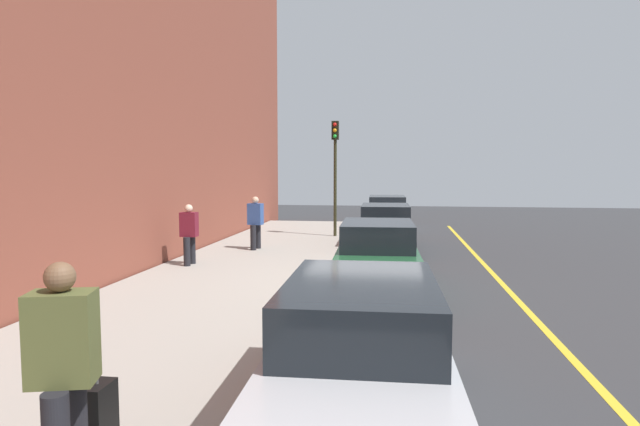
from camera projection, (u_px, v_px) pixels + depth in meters
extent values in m
plane|color=#333335|center=(365.00, 288.00, 12.03)|extent=(56.00, 56.00, 0.00)
cube|color=#A39E93|center=(226.00, 281.00, 12.49)|extent=(28.00, 4.60, 0.15)
cube|color=gold|center=(511.00, 293.00, 11.57)|extent=(28.00, 0.14, 0.01)
cube|color=white|center=(354.00, 247.00, 17.70)|extent=(7.65, 0.56, 0.22)
cylinder|color=black|center=(407.00, 226.00, 22.49)|extent=(0.65, 0.24, 0.64)
cylinder|color=black|center=(368.00, 225.00, 22.67)|extent=(0.65, 0.24, 0.64)
cylinder|color=black|center=(404.00, 220.00, 25.21)|extent=(0.65, 0.24, 0.64)
cylinder|color=black|center=(369.00, 219.00, 25.39)|extent=(0.65, 0.24, 0.64)
cube|color=white|center=(387.00, 216.00, 23.92)|extent=(4.49, 1.96, 0.64)
cube|color=black|center=(387.00, 203.00, 24.08)|extent=(2.36, 1.68, 0.60)
cylinder|color=black|center=(413.00, 246.00, 16.43)|extent=(0.65, 0.24, 0.64)
cylinder|color=black|center=(359.00, 245.00, 16.62)|extent=(0.65, 0.24, 0.64)
cylinder|color=black|center=(408.00, 236.00, 19.13)|extent=(0.65, 0.24, 0.64)
cylinder|color=black|center=(362.00, 235.00, 19.33)|extent=(0.65, 0.24, 0.64)
cube|color=#383A3D|center=(385.00, 232.00, 17.85)|extent=(4.45, 1.91, 0.64)
cube|color=black|center=(385.00, 213.00, 18.02)|extent=(2.33, 1.66, 0.60)
cylinder|color=black|center=(420.00, 290.00, 10.48)|extent=(0.65, 0.24, 0.64)
cylinder|color=black|center=(336.00, 288.00, 10.66)|extent=(0.65, 0.24, 0.64)
cylinder|color=black|center=(411.00, 265.00, 13.13)|extent=(0.65, 0.24, 0.64)
cylinder|color=black|center=(344.00, 264.00, 13.31)|extent=(0.65, 0.24, 0.64)
cube|color=#1E512D|center=(377.00, 263.00, 11.87)|extent=(4.37, 1.96, 0.64)
cube|color=black|center=(377.00, 235.00, 12.04)|extent=(2.30, 1.68, 0.60)
cylinder|color=black|center=(429.00, 352.00, 6.88)|extent=(0.65, 0.24, 0.64)
cylinder|color=black|center=(302.00, 347.00, 7.08)|extent=(0.65, 0.24, 0.64)
cube|color=#B7BABF|center=(360.00, 372.00, 5.49)|extent=(4.83, 1.92, 0.64)
cube|color=black|center=(361.00, 308.00, 5.68)|extent=(2.53, 1.66, 0.60)
cylinder|color=black|center=(75.00, 423.00, 4.41)|extent=(0.20, 0.20, 0.86)
cube|color=brown|center=(62.00, 338.00, 4.14)|extent=(0.43, 0.56, 0.73)
sphere|color=brown|center=(60.00, 277.00, 4.10)|extent=(0.24, 0.24, 0.24)
cylinder|color=black|center=(258.00, 236.00, 17.11)|extent=(0.19, 0.19, 0.80)
cylinder|color=black|center=(253.00, 238.00, 16.75)|extent=(0.19, 0.19, 0.80)
cube|color=#335193|center=(255.00, 214.00, 16.87)|extent=(0.35, 0.50, 0.68)
sphere|color=#D8AD8C|center=(255.00, 200.00, 16.83)|extent=(0.22, 0.22, 0.22)
cylinder|color=black|center=(192.00, 250.00, 14.33)|extent=(0.18, 0.18, 0.77)
cylinder|color=black|center=(187.00, 252.00, 13.98)|extent=(0.18, 0.18, 0.77)
cube|color=maroon|center=(189.00, 224.00, 14.09)|extent=(0.28, 0.44, 0.65)
sphere|color=beige|center=(189.00, 208.00, 14.06)|extent=(0.21, 0.21, 0.21)
cylinder|color=#2D2D19|center=(335.00, 188.00, 20.23)|extent=(0.12, 0.12, 3.70)
cube|color=black|center=(335.00, 130.00, 20.05)|extent=(0.26, 0.26, 0.70)
sphere|color=red|center=(335.00, 125.00, 19.89)|extent=(0.14, 0.14, 0.14)
sphere|color=orange|center=(335.00, 130.00, 19.90)|extent=(0.14, 0.14, 0.14)
sphere|color=green|center=(335.00, 136.00, 19.92)|extent=(0.14, 0.14, 0.14)
cube|color=black|center=(98.00, 417.00, 4.76)|extent=(0.34, 0.22, 0.63)
cylinder|color=#4C4C4C|center=(96.00, 364.00, 4.72)|extent=(0.03, 0.03, 0.36)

